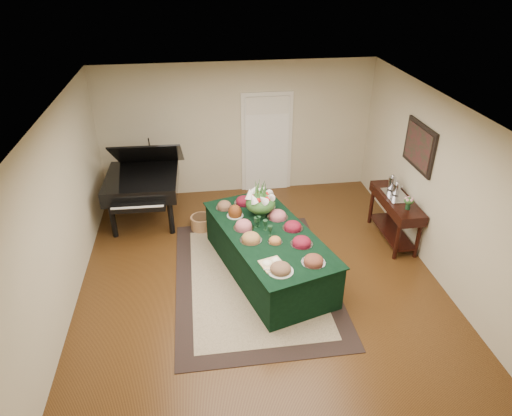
{
  "coord_description": "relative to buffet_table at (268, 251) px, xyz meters",
  "views": [
    {
      "loc": [
        -0.85,
        -5.74,
        4.51
      ],
      "look_at": [
        0.0,
        0.3,
        1.05
      ],
      "focal_mm": 32.0,
      "sensor_mm": 36.0,
      "label": 1
    }
  ],
  "objects": [
    {
      "name": "area_rug",
      "position": [
        -0.24,
        -0.18,
        -0.37
      ],
      "size": [
        2.43,
        3.41,
        0.01
      ],
      "color": "black",
      "rests_on": "ground"
    },
    {
      "name": "tea_service",
      "position": [
        2.34,
        0.8,
        0.57
      ],
      "size": [
        0.34,
        0.58,
        0.3
      ],
      "color": "#B8B9C2",
      "rests_on": "mahogany_sideboard"
    },
    {
      "name": "pink_bouquet",
      "position": [
        2.34,
        0.23,
        0.6
      ],
      "size": [
        0.17,
        0.17,
        0.22
      ],
      "color": "black",
      "rests_on": "mahogany_sideboard"
    },
    {
      "name": "mahogany_sideboard",
      "position": [
        2.34,
        0.63,
        0.27
      ],
      "size": [
        0.45,
        1.4,
        0.83
      ],
      "color": "black",
      "rests_on": "ground"
    },
    {
      "name": "wall_painting",
      "position": [
        2.56,
        0.63,
        1.37
      ],
      "size": [
        0.05,
        0.95,
        0.75
      ],
      "color": "black",
      "rests_on": "ground"
    },
    {
      "name": "buffet_table",
      "position": [
        0.0,
        0.0,
        0.0
      ],
      "size": [
        1.9,
        2.83,
        0.75
      ],
      "color": "black",
      "rests_on": "ground"
    },
    {
      "name": "cutting_board",
      "position": [
        -0.09,
        -0.83,
        0.41
      ],
      "size": [
        0.38,
        0.38,
        0.1
      ],
      "color": "tan",
      "rests_on": "buffet_table"
    },
    {
      "name": "green_goblets",
      "position": [
        -0.08,
        0.07,
        0.46
      ],
      "size": [
        0.25,
        0.36,
        0.18
      ],
      "color": "black",
      "rests_on": "buffet_table"
    },
    {
      "name": "floral_centerpiece",
      "position": [
        -0.04,
        0.5,
        0.66
      ],
      "size": [
        0.5,
        0.5,
        0.5
      ],
      "color": "black",
      "rests_on": "buffet_table"
    },
    {
      "name": "kitchen_doorway",
      "position": [
        0.44,
        2.89,
        0.65
      ],
      "size": [
        1.05,
        0.07,
        2.1
      ],
      "color": "silver",
      "rests_on": "ground"
    },
    {
      "name": "wicker_basket",
      "position": [
        -1.0,
        1.44,
        -0.25
      ],
      "size": [
        0.4,
        0.4,
        0.25
      ],
      "primitive_type": "cylinder",
      "color": "#9C693F",
      "rests_on": "ground"
    },
    {
      "name": "food_platters",
      "position": [
        -0.02,
        0.14,
        0.42
      ],
      "size": [
        1.41,
        2.42,
        0.15
      ],
      "color": "#B8B9C2",
      "rests_on": "buffet_table"
    },
    {
      "name": "ground",
      "position": [
        -0.16,
        -0.08,
        -0.38
      ],
      "size": [
        6.0,
        6.0,
        0.0
      ],
      "primitive_type": "plane",
      "color": "black",
      "rests_on": "ground"
    },
    {
      "name": "grand_piano",
      "position": [
        -2.02,
        1.91,
        0.43
      ],
      "size": [
        1.45,
        1.61,
        1.63
      ],
      "color": "black",
      "rests_on": "ground"
    }
  ]
}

